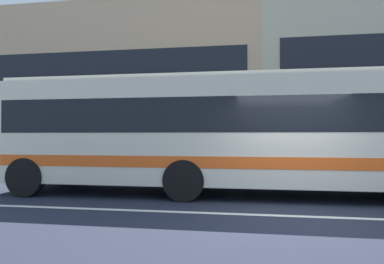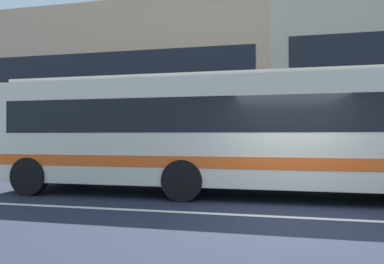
{
  "view_description": "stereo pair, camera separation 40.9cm",
  "coord_description": "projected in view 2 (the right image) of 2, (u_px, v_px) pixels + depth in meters",
  "views": [
    {
      "loc": [
        -1.06,
        -6.75,
        1.55
      ],
      "look_at": [
        -2.43,
        1.87,
        1.67
      ],
      "focal_mm": 31.32,
      "sensor_mm": 36.0,
      "label": 1
    },
    {
      "loc": [
        -0.66,
        -6.68,
        1.55
      ],
      "look_at": [
        -2.43,
        1.87,
        1.67
      ],
      "focal_mm": 31.32,
      "sensor_mm": 36.0,
      "label": 2
    }
  ],
  "objects": [
    {
      "name": "lane_centre_line",
      "position": [
        297.0,
        218.0,
        6.38
      ],
      "size": [
        60.0,
        0.16,
        0.01
      ],
      "primitive_type": "cube",
      "color": "silver",
      "rests_on": "ground_plane"
    },
    {
      "name": "transit_bus",
      "position": [
        219.0,
        130.0,
        9.06
      ],
      "size": [
        11.8,
        2.71,
        3.12
      ],
      "color": "beige",
      "rests_on": "ground_plane"
    },
    {
      "name": "apartment_block_left",
      "position": [
        135.0,
        94.0,
        24.6
      ],
      "size": [
        19.18,
        10.96,
        9.41
      ],
      "color": "tan",
      "rests_on": "ground_plane"
    },
    {
      "name": "ground_plane",
      "position": [
        297.0,
        218.0,
        6.38
      ],
      "size": [
        160.0,
        160.0,
        0.0
      ],
      "primitive_type": "plane",
      "color": "#212534"
    },
    {
      "name": "hedge_row_far",
      "position": [
        290.0,
        167.0,
        12.18
      ],
      "size": [
        15.8,
        1.1,
        0.85
      ],
      "primitive_type": "cube",
      "color": "#194C1C",
      "rests_on": "ground_plane"
    }
  ]
}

